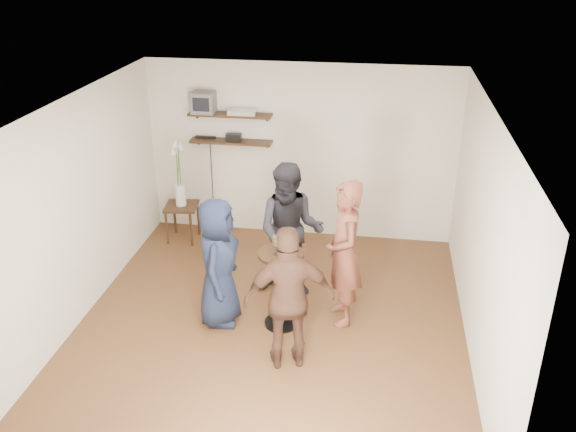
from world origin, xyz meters
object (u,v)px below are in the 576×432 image
object	(u,v)px
person_brown	(289,299)
dvd_deck	(243,112)
drinks_table	(281,279)
crt_monitor	(204,102)
person_plaid	(344,254)
person_dark	(290,231)
side_table	(182,211)
person_navy	(218,262)
radio	(234,137)

from	to	relation	value
person_brown	dvd_deck	bearing A→B (deg)	-85.67
drinks_table	crt_monitor	bearing A→B (deg)	122.70
crt_monitor	person_plaid	xyz separation A→B (m)	(2.19, -2.11, -1.14)
dvd_deck	person_dark	xyz separation A→B (m)	(0.93, -1.61, -1.03)
dvd_deck	side_table	world-z (taller)	dvd_deck
dvd_deck	person_navy	world-z (taller)	dvd_deck
dvd_deck	person_brown	distance (m)	3.41
person_navy	person_brown	distance (m)	1.15
person_plaid	dvd_deck	bearing A→B (deg)	-160.08
side_table	drinks_table	size ratio (longest dim) A/B	0.59
person_dark	person_plaid	bearing A→B (deg)	-36.33
side_table	person_navy	world-z (taller)	person_navy
drinks_table	person_navy	distance (m)	0.74
person_plaid	person_dark	distance (m)	0.86
dvd_deck	drinks_table	bearing A→B (deg)	-68.21
radio	drinks_table	xyz separation A→B (m)	(1.08, -2.33, -0.91)
side_table	person_dark	xyz separation A→B (m)	(1.81, -1.23, 0.40)
person_navy	drinks_table	bearing A→B (deg)	-90.00
drinks_table	person_dark	world-z (taller)	person_dark
dvd_deck	drinks_table	xyz separation A→B (m)	(0.93, -2.33, -1.29)
drinks_table	person_brown	distance (m)	0.75
side_table	person_brown	world-z (taller)	person_brown
crt_monitor	person_dark	bearing A→B (deg)	-47.10
radio	side_table	world-z (taller)	radio
crt_monitor	side_table	xyz separation A→B (m)	(-0.32, -0.38, -1.55)
drinks_table	person_brown	bearing A→B (deg)	-73.79
drinks_table	person_brown	size ratio (longest dim) A/B	0.59
dvd_deck	radio	size ratio (longest dim) A/B	1.82
person_navy	person_dark	bearing A→B (deg)	-45.77
person_plaid	drinks_table	bearing A→B (deg)	-90.00
dvd_deck	radio	world-z (taller)	dvd_deck
person_brown	side_table	bearing A→B (deg)	-68.88
crt_monitor	person_navy	xyz separation A→B (m)	(0.77, -2.36, -1.24)
person_plaid	person_dark	world-z (taller)	person_plaid
side_table	person_plaid	xyz separation A→B (m)	(2.51, -1.73, 0.41)
dvd_deck	person_navy	distance (m)	2.62
drinks_table	person_plaid	bearing A→B (deg)	17.61
radio	crt_monitor	bearing A→B (deg)	180.00
crt_monitor	person_navy	world-z (taller)	crt_monitor
side_table	drinks_table	world-z (taller)	drinks_table
dvd_deck	radio	distance (m)	0.41
drinks_table	dvd_deck	bearing A→B (deg)	111.79
crt_monitor	person_navy	distance (m)	2.77
crt_monitor	dvd_deck	world-z (taller)	crt_monitor
person_plaid	radio	bearing A→B (deg)	-157.65
crt_monitor	person_dark	xyz separation A→B (m)	(1.49, -1.61, -1.15)
person_dark	side_table	bearing A→B (deg)	145.63
person_navy	person_brown	world-z (taller)	person_brown
dvd_deck	person_plaid	distance (m)	2.85
side_table	person_brown	distance (m)	3.35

